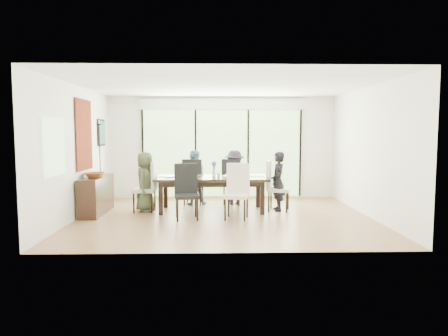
{
  "coord_description": "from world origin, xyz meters",
  "views": [
    {
      "loc": [
        -0.21,
        -8.16,
        1.74
      ],
      "look_at": [
        0.0,
        0.25,
        1.0
      ],
      "focal_mm": 32.0,
      "sensor_mm": 36.0,
      "label": 1
    }
  ],
  "objects_px": {
    "person_far_left": "(194,177)",
    "table_top": "(212,178)",
    "person_far_right": "(235,177)",
    "cup_b": "(219,175)",
    "cup_a": "(181,174)",
    "person_left_end": "(145,182)",
    "sideboard": "(96,195)",
    "bowl": "(94,175)",
    "laptop": "(173,177)",
    "chair_far_right": "(234,181)",
    "vase": "(214,174)",
    "person_right_end": "(278,181)",
    "chair_near_left": "(187,192)",
    "cup_c": "(247,174)",
    "chair_far_left": "(194,181)",
    "chair_near_right": "(236,191)",
    "chair_left_end": "(144,186)",
    "chair_right_end": "(279,186)"
  },
  "relations": [
    {
      "from": "vase",
      "to": "person_left_end",
      "type": "bearing_deg",
      "value": -178.13
    },
    {
      "from": "chair_near_left",
      "to": "bowl",
      "type": "height_order",
      "value": "chair_near_left"
    },
    {
      "from": "chair_far_right",
      "to": "vase",
      "type": "height_order",
      "value": "chair_far_right"
    },
    {
      "from": "chair_near_right",
      "to": "vase",
      "type": "height_order",
      "value": "chair_near_right"
    },
    {
      "from": "vase",
      "to": "cup_a",
      "type": "bearing_deg",
      "value": 172.41
    },
    {
      "from": "chair_near_right",
      "to": "vase",
      "type": "relative_size",
      "value": 9.17
    },
    {
      "from": "cup_b",
      "to": "chair_right_end",
      "type": "bearing_deg",
      "value": 4.24
    },
    {
      "from": "chair_far_left",
      "to": "sideboard",
      "type": "relative_size",
      "value": 0.79
    },
    {
      "from": "chair_near_left",
      "to": "person_right_end",
      "type": "distance_m",
      "value": 2.16
    },
    {
      "from": "person_right_end",
      "to": "cup_c",
      "type": "distance_m",
      "value": 0.71
    },
    {
      "from": "chair_far_left",
      "to": "laptop",
      "type": "height_order",
      "value": "chair_far_left"
    },
    {
      "from": "cup_a",
      "to": "sideboard",
      "type": "height_order",
      "value": "cup_a"
    },
    {
      "from": "cup_a",
      "to": "bowl",
      "type": "height_order",
      "value": "bowl"
    },
    {
      "from": "chair_left_end",
      "to": "cup_b",
      "type": "height_order",
      "value": "chair_left_end"
    },
    {
      "from": "cup_b",
      "to": "bowl",
      "type": "relative_size",
      "value": 0.24
    },
    {
      "from": "cup_b",
      "to": "cup_a",
      "type": "bearing_deg",
      "value": 163.61
    },
    {
      "from": "laptop",
      "to": "sideboard",
      "type": "distance_m",
      "value": 1.7
    },
    {
      "from": "chair_far_right",
      "to": "person_far_right",
      "type": "bearing_deg",
      "value": 114.01
    },
    {
      "from": "chair_far_left",
      "to": "person_left_end",
      "type": "xyz_separation_m",
      "value": [
        -1.03,
        -0.85,
        0.1
      ]
    },
    {
      "from": "person_left_end",
      "to": "bowl",
      "type": "xyz_separation_m",
      "value": [
        -1.02,
        -0.32,
        0.19
      ]
    },
    {
      "from": "person_far_right",
      "to": "person_far_left",
      "type": "bearing_deg",
      "value": -7.65
    },
    {
      "from": "cup_a",
      "to": "cup_b",
      "type": "xyz_separation_m",
      "value": [
        0.85,
        -0.25,
        -0.0
      ]
    },
    {
      "from": "person_right_end",
      "to": "cup_c",
      "type": "xyz_separation_m",
      "value": [
        -0.68,
        0.1,
        0.16
      ]
    },
    {
      "from": "person_far_left",
      "to": "table_top",
      "type": "bearing_deg",
      "value": 114.35
    },
    {
      "from": "chair_far_right",
      "to": "person_far_right",
      "type": "distance_m",
      "value": 0.1
    },
    {
      "from": "chair_near_left",
      "to": "person_far_right",
      "type": "height_order",
      "value": "person_far_right"
    },
    {
      "from": "chair_left_end",
      "to": "chair_far_left",
      "type": "height_order",
      "value": "same"
    },
    {
      "from": "chair_far_left",
      "to": "person_far_right",
      "type": "xyz_separation_m",
      "value": [
        1.0,
        -0.02,
        0.1
      ]
    },
    {
      "from": "chair_near_right",
      "to": "chair_left_end",
      "type": "bearing_deg",
      "value": 168.74
    },
    {
      "from": "bowl",
      "to": "laptop",
      "type": "bearing_deg",
      "value": 7.65
    },
    {
      "from": "chair_near_right",
      "to": "bowl",
      "type": "height_order",
      "value": "chair_near_right"
    },
    {
      "from": "chair_right_end",
      "to": "bowl",
      "type": "distance_m",
      "value": 4.02
    },
    {
      "from": "person_left_end",
      "to": "laptop",
      "type": "distance_m",
      "value": 0.65
    },
    {
      "from": "cup_a",
      "to": "sideboard",
      "type": "bearing_deg",
      "value": -168.33
    },
    {
      "from": "person_right_end",
      "to": "sideboard",
      "type": "relative_size",
      "value": 0.93
    },
    {
      "from": "vase",
      "to": "bowl",
      "type": "height_order",
      "value": "bowl"
    },
    {
      "from": "chair_right_end",
      "to": "person_left_end",
      "type": "xyz_separation_m",
      "value": [
        -2.98,
        0.0,
        0.1
      ]
    },
    {
      "from": "chair_far_right",
      "to": "chair_near_left",
      "type": "xyz_separation_m",
      "value": [
        -1.05,
        -1.72,
        0.0
      ]
    },
    {
      "from": "cup_a",
      "to": "chair_right_end",
      "type": "bearing_deg",
      "value": -3.9
    },
    {
      "from": "bowl",
      "to": "chair_left_end",
      "type": "bearing_deg",
      "value": 17.85
    },
    {
      "from": "chair_far_left",
      "to": "bowl",
      "type": "bearing_deg",
      "value": 36.49
    },
    {
      "from": "person_right_end",
      "to": "sideboard",
      "type": "distance_m",
      "value": 3.99
    },
    {
      "from": "laptop",
      "to": "person_far_left",
      "type": "bearing_deg",
      "value": 22.87
    },
    {
      "from": "person_far_right",
      "to": "cup_b",
      "type": "height_order",
      "value": "person_far_right"
    },
    {
      "from": "chair_left_end",
      "to": "bowl",
      "type": "bearing_deg",
      "value": -70.06
    },
    {
      "from": "chair_far_left",
      "to": "cup_b",
      "type": "height_order",
      "value": "chair_far_left"
    },
    {
      "from": "person_far_left",
      "to": "cup_a",
      "type": "bearing_deg",
      "value": 65.7
    },
    {
      "from": "chair_near_left",
      "to": "laptop",
      "type": "xyz_separation_m",
      "value": [
        -0.35,
        0.77,
        0.22
      ]
    },
    {
      "from": "bowl",
      "to": "person_far_left",
      "type": "bearing_deg",
      "value": 29.34
    },
    {
      "from": "person_left_end",
      "to": "sideboard",
      "type": "xyz_separation_m",
      "value": [
        -1.02,
        -0.22,
        -0.26
      ]
    }
  ]
}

